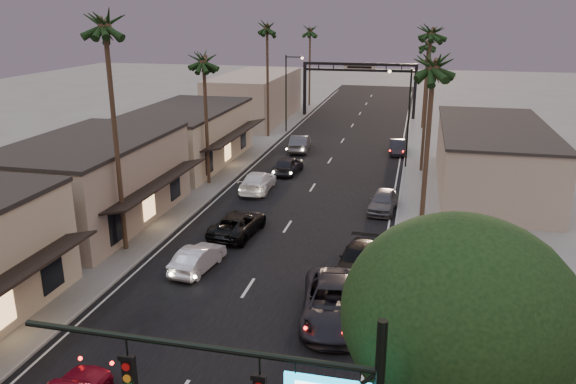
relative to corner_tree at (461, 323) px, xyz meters
The scene contains 28 objects.
ground 34.43m from the corner_tree, 106.23° to the left, with size 200.00×200.00×0.00m, color slate.
road 39.19m from the corner_tree, 104.16° to the left, with size 14.00×120.00×0.02m, color black.
sidewalk_left 48.78m from the corner_tree, 113.07° to the left, with size 5.00×92.00×0.12m, color slate.
sidewalk_right 44.94m from the corner_tree, 89.97° to the left, with size 5.00×92.00×0.12m, color slate.
storefront_mid 29.32m from the corner_tree, 140.47° to the left, with size 8.00×14.00×5.50m, color gray.
storefront_far 41.37m from the corner_tree, 123.05° to the left, with size 8.00×16.00×5.00m, color #BCB08F.
storefront_dist 61.86m from the corner_tree, 111.33° to the left, with size 8.00×20.00×6.00m, color gray.
building_right 33.05m from the corner_tree, 82.09° to the left, with size 8.00×18.00×5.00m, color gray.
corner_tree is the anchor object (origin of this frame).
arch 63.26m from the corner_tree, 98.62° to the left, with size 15.20×0.40×7.27m.
streetlight_right 37.64m from the corner_tree, 93.89° to the left, with size 2.13×0.30×9.00m.
streetlight_left 53.15m from the corner_tree, 107.97° to the left, with size 2.13×0.30×9.00m.
palm_lb 24.36m from the corner_tree, 141.17° to the left, with size 3.20×3.20×15.20m.
palm_lc 34.09m from the corner_tree, 122.34° to the left, with size 3.20×3.20×12.20m.
palm_ld 51.28m from the corner_tree, 110.81° to the left, with size 3.20×3.20×14.20m.
palm_ra 17.45m from the corner_tree, 93.03° to the left, with size 3.20×3.20×13.20m.
palm_rb 37.12m from the corner_tree, 91.37° to the left, with size 3.20×3.20×14.20m.
palm_rc 56.74m from the corner_tree, 90.89° to the left, with size 3.20×3.20×12.20m.
palm_far 72.96m from the corner_tree, 104.14° to the left, with size 3.20×3.20×13.20m.
oncoming_pickup 22.83m from the corner_tree, 123.51° to the left, with size 2.43×5.28×1.47m, color black.
oncoming_silver 19.03m from the corner_tree, 134.55° to the left, with size 1.47×4.23×1.39m, color #AEADB3.
oncoming_white 31.35m from the corner_tree, 116.11° to the left, with size 2.17×5.34×1.55m, color white.
oncoming_dgrey 35.87m from the corner_tree, 110.41° to the left, with size 1.84×4.56×1.55m, color black.
oncoming_grey_far 43.99m from the corner_tree, 107.48° to the left, with size 1.78×5.11×1.68m, color #414146.
curbside_near 11.72m from the corner_tree, 116.26° to the left, with size 2.93×6.35×1.77m, color black.
curbside_black 16.41m from the corner_tree, 105.54° to the left, with size 1.93×4.75×1.38m, color black.
curbside_grey 25.95m from the corner_tree, 97.90° to the left, with size 1.78×4.43×1.51m, color #4D4D52.
curbside_far 43.23m from the corner_tree, 94.38° to the left, with size 1.46×4.18×1.38m, color black.
Camera 1 is at (8.00, -6.11, 13.72)m, focal length 35.00 mm.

